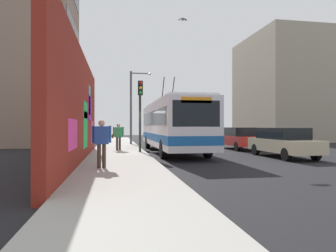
{
  "coord_description": "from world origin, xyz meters",
  "views": [
    {
      "loc": [
        -17.43,
        1.84,
        1.66
      ],
      "look_at": [
        2.51,
        -1.73,
        1.68
      ],
      "focal_mm": 32.06,
      "sensor_mm": 36.0,
      "label": 1
    }
  ],
  "objects": [
    {
      "name": "sidewalk_slab",
      "position": [
        0.0,
        1.6,
        0.07
      ],
      "size": [
        48.0,
        3.2,
        0.15
      ],
      "primitive_type": "cube",
      "color": "#9E9B93",
      "rests_on": "ground_plane"
    },
    {
      "name": "building_far_right",
      "position": [
        14.65,
        -17.0,
        6.02
      ],
      "size": [
        10.84,
        7.03,
        12.04
      ],
      "color": "#9E937F",
      "rests_on": "ground_plane"
    },
    {
      "name": "graffiti_wall",
      "position": [
        -3.53,
        3.35,
        2.46
      ],
      "size": [
        14.9,
        0.32,
        4.93
      ],
      "color": "maroon",
      "rests_on": "ground_plane"
    },
    {
      "name": "ground_plane",
      "position": [
        0.0,
        0.0,
        0.0
      ],
      "size": [
        80.0,
        80.0,
        0.0
      ],
      "primitive_type": "plane",
      "color": "black"
    },
    {
      "name": "city_bus",
      "position": [
        1.34,
        -1.8,
        1.79
      ],
      "size": [
        11.48,
        2.64,
        5.0
      ],
      "color": "silver",
      "rests_on": "ground_plane"
    },
    {
      "name": "parked_car_champagne",
      "position": [
        -2.79,
        -7.0,
        0.84
      ],
      "size": [
        4.76,
        1.79,
        1.58
      ],
      "color": "#C6B793",
      "rests_on": "ground_plane"
    },
    {
      "name": "curbside_puddle",
      "position": [
        1.74,
        -0.6,
        0.0
      ],
      "size": [
        1.09,
        1.09,
        0.0
      ],
      "primitive_type": "cylinder",
      "color": "black",
      "rests_on": "ground_plane"
    },
    {
      "name": "pedestrian_near_wall",
      "position": [
        -6.32,
        2.3,
        1.19
      ],
      "size": [
        0.23,
        0.69,
        1.75
      ],
      "color": "#3F3326",
      "rests_on": "sidewalk_slab"
    },
    {
      "name": "parked_car_red",
      "position": [
        2.9,
        -7.0,
        0.83
      ],
      "size": [
        4.55,
        1.8,
        1.58
      ],
      "color": "#B21E19",
      "rests_on": "ground_plane"
    },
    {
      "name": "traffic_light",
      "position": [
        0.16,
        0.35,
        2.97
      ],
      "size": [
        0.49,
        0.28,
        4.2
      ],
      "color": "#2D382D",
      "rests_on": "sidewalk_slab"
    },
    {
      "name": "street_lamp",
      "position": [
        8.35,
        0.23,
        3.76
      ],
      "size": [
        0.44,
        1.85,
        6.23
      ],
      "color": "#4C4C51",
      "rests_on": "sidewalk_slab"
    },
    {
      "name": "building_far_left",
      "position": [
        11.16,
        9.2,
        8.95
      ],
      "size": [
        9.5,
        7.27,
        17.89
      ],
      "color": "gray",
      "rests_on": "ground_plane"
    },
    {
      "name": "pedestrian_midblock",
      "position": [
        1.72,
        1.6,
        1.14
      ],
      "size": [
        0.23,
        0.75,
        1.69
      ],
      "color": "#3F3326",
      "rests_on": "sidewalk_slab"
    }
  ]
}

